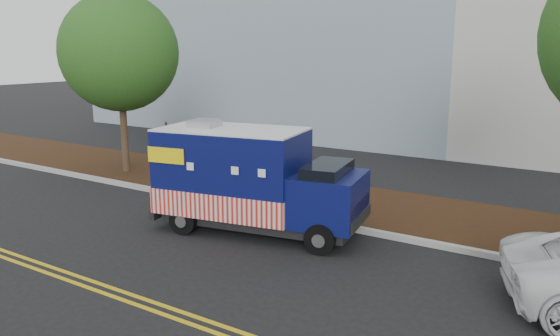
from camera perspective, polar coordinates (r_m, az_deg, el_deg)
The scene contains 8 objects.
ground at distance 14.86m, azimuth -3.92°, elevation -6.31°, with size 120.00×120.00×0.00m, color black.
curb at distance 15.92m, azimuth -0.92°, elevation -4.70°, with size 120.00×0.18×0.15m, color #9E9E99.
mulch_strip at distance 17.64m, azimuth 2.86°, elevation -2.99°, with size 120.00×4.00×0.15m, color black.
centerline_near at distance 11.85m, azimuth -17.14°, elevation -11.89°, with size 120.00×0.10×0.01m, color gold.
centerline_far at distance 11.70m, azimuth -18.09°, elevation -12.27°, with size 120.00×0.10×0.01m, color gold.
tree_a at distance 21.24m, azimuth -16.45°, elevation 11.50°, with size 4.32×4.32×6.76m.
sign_post at distance 18.41m, azimuth -11.68°, elevation 1.02°, with size 0.06×0.06×2.40m, color #473828.
food_truck at distance 14.32m, azimuth -3.26°, elevation -1.53°, with size 5.78×2.96×2.91m.
Camera 1 is at (8.43, -11.26, 4.80)m, focal length 35.00 mm.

